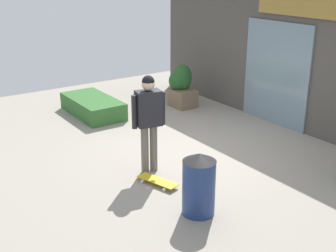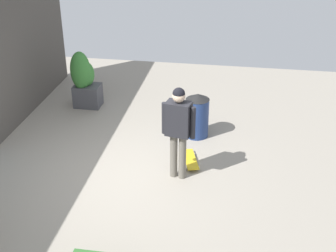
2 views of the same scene
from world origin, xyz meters
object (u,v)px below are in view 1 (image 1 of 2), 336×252
Objects in this scene: skateboard at (158,181)px; skateboarder at (149,114)px; trash_bin at (199,184)px; planter_box_left at (182,86)px.

skateboarder is at bearing 145.21° from skateboard.
skateboard is 0.81× the size of trash_bin.
planter_box_left is at bearing 121.73° from skateboard.
skateboarder is 3.87m from planter_box_left.
skateboarder is 1.11m from skateboard.
trash_bin is (1.56, -0.16, -0.57)m from skateboarder.
skateboarder is at bearing -44.65° from planter_box_left.
skateboarder is 1.67m from trash_bin.
trash_bin is at bearing -33.65° from planter_box_left.
planter_box_left is at bearing 146.35° from trash_bin.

